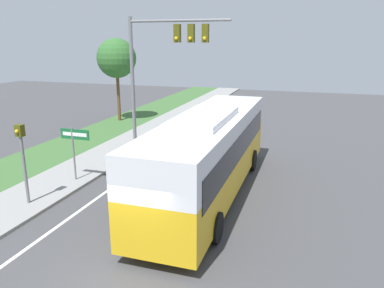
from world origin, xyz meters
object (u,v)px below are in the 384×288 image
(bus, at_px, (210,150))
(signal_gantry, at_px, (162,57))
(street_sign, at_px, (74,143))
(pedestrian_signal, at_px, (22,152))

(bus, xyz_separation_m, signal_gantry, (-3.94, 4.65, 3.43))
(bus, bearing_deg, street_sign, -175.54)
(bus, relative_size, signal_gantry, 1.57)
(bus, relative_size, pedestrian_signal, 3.62)
(signal_gantry, relative_size, pedestrian_signal, 2.30)
(signal_gantry, height_order, pedestrian_signal, signal_gantry)
(signal_gantry, bearing_deg, street_sign, -112.64)
(bus, xyz_separation_m, pedestrian_signal, (-6.42, -3.22, 0.23))
(signal_gantry, bearing_deg, pedestrian_signal, -107.45)
(bus, height_order, signal_gantry, signal_gantry)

